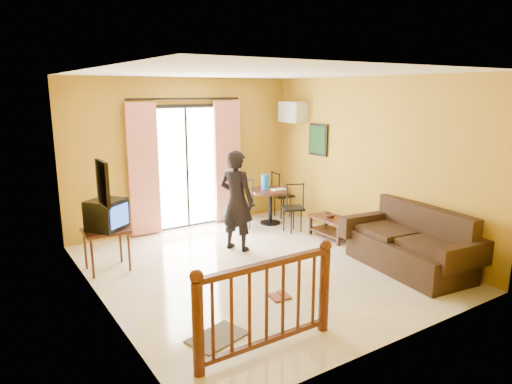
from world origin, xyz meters
TOP-DOWN VIEW (x-y plane):
  - ground at (0.00, 0.00)m, footprint 5.00×5.00m
  - room_shell at (0.00, 0.00)m, footprint 5.00×5.00m
  - balcony_door at (0.00, 2.43)m, footprint 2.25×0.14m
  - tv_table at (-1.90, 1.11)m, footprint 0.62×0.52m
  - television at (-1.87, 1.11)m, footprint 0.65×0.64m
  - picture_left at (-2.22, -0.20)m, footprint 0.05×0.42m
  - dining_table at (1.45, 1.78)m, footprint 0.82×0.82m
  - water_jug at (1.39, 1.88)m, footprint 0.15×0.15m
  - serving_tray at (1.58, 1.68)m, footprint 0.30×0.21m
  - dining_chairs at (1.41, 1.65)m, footprint 1.64×1.41m
  - air_conditioner at (2.09, 1.95)m, footprint 0.31×0.60m
  - botanical_print at (2.22, 1.30)m, footprint 0.05×0.50m
  - coffee_table at (1.85, 0.44)m, footprint 0.46×0.83m
  - bowl at (1.85, 0.49)m, footprint 0.21×0.21m
  - sofa at (1.86, -1.25)m, footprint 1.09×2.01m
  - standing_person at (0.14, 0.86)m, footprint 0.63×0.72m
  - stair_balustrade at (-1.15, -1.90)m, footprint 1.63×0.13m
  - doormat at (-1.46, -1.43)m, footprint 0.68×0.54m
  - sandals at (-0.34, -1.00)m, footprint 0.28×0.26m

SIDE VIEW (x-z plane):
  - ground at x=0.00m, z-range 0.00..0.00m
  - dining_chairs at x=1.41m, z-range -0.47..0.47m
  - doormat at x=-1.46m, z-range 0.00..0.02m
  - sandals at x=-0.34m, z-range 0.00..0.03m
  - coffee_table at x=1.85m, z-range 0.06..0.43m
  - sofa at x=1.86m, z-range -0.12..0.80m
  - bowl at x=1.85m, z-range 0.37..0.43m
  - dining_table at x=1.45m, z-range 0.19..0.88m
  - tv_table at x=-1.90m, z-range 0.23..0.85m
  - stair_balustrade at x=-1.15m, z-range 0.05..1.08m
  - serving_tray at x=1.58m, z-range 0.68..0.70m
  - standing_person at x=0.14m, z-range 0.00..1.65m
  - water_jug at x=1.39m, z-range 0.68..0.97m
  - television at x=-1.87m, z-range 0.62..1.05m
  - balcony_door at x=0.00m, z-range -0.04..2.42m
  - picture_left at x=-2.22m, z-range 1.29..1.81m
  - botanical_print at x=2.22m, z-range 1.35..1.95m
  - room_shell at x=0.00m, z-range -0.80..4.20m
  - air_conditioner at x=2.09m, z-range 1.95..2.35m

